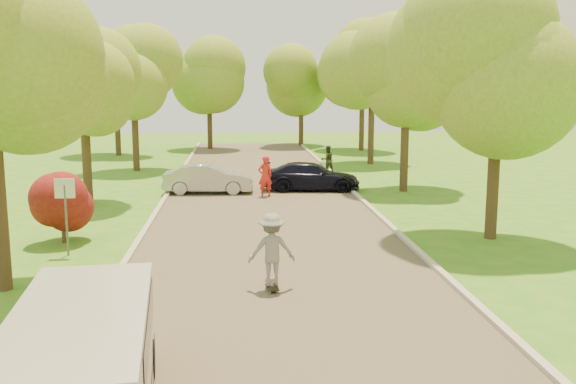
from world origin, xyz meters
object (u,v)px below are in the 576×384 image
object	(u,v)px
longboard	(272,285)
minivan	(82,367)
skateboarder	(272,250)
silver_sedan	(208,179)
person_olive	(327,160)
dark_sedan	(311,176)
person_striped	(265,176)
street_sign	(65,200)

from	to	relation	value
longboard	minivan	bearing A→B (deg)	59.75
minivan	skateboarder	distance (m)	6.63
minivan	silver_sedan	world-z (taller)	minivan
person_olive	dark_sedan	bearing A→B (deg)	60.53
person_striped	person_olive	xyz separation A→B (m)	(3.65, 6.86, -0.12)
street_sign	person_striped	distance (m)	10.86
minivan	skateboarder	bearing A→B (deg)	58.22
person_olive	street_sign	bearing A→B (deg)	45.09
silver_sedan	longboard	xyz separation A→B (m)	(2.03, -13.67, -0.55)
minivan	person_striped	distance (m)	18.80
street_sign	silver_sedan	xyz separation A→B (m)	(3.50, 10.17, -0.92)
skateboarder	person_olive	world-z (taller)	skateboarder
person_striped	person_olive	world-z (taller)	person_striped
silver_sedan	person_striped	bearing A→B (deg)	-111.56
dark_sedan	skateboarder	size ratio (longest dim) A/B	2.57
person_striped	minivan	bearing A→B (deg)	60.86
dark_sedan	person_olive	xyz separation A→B (m)	(1.50, 5.36, 0.13)
longboard	person_striped	world-z (taller)	person_striped
street_sign	dark_sedan	bearing A→B (deg)	52.52
silver_sedan	person_striped	size ratio (longest dim) A/B	2.22
silver_sedan	skateboarder	size ratio (longest dim) A/B	2.31
silver_sedan	longboard	world-z (taller)	silver_sedan
silver_sedan	longboard	bearing A→B (deg)	-168.77
person_striped	person_olive	distance (m)	7.77
street_sign	skateboarder	distance (m)	6.57
dark_sedan	person_striped	world-z (taller)	person_striped
skateboarder	person_olive	distance (m)	19.84
minivan	person_olive	distance (m)	26.31
person_striped	street_sign	bearing A→B (deg)	37.86
minivan	person_striped	bearing A→B (deg)	74.26
minivan	silver_sedan	xyz separation A→B (m)	(0.90, 19.61, -0.27)
minivan	skateboarder	xyz separation A→B (m)	(2.94, 5.94, 0.05)
street_sign	person_striped	size ratio (longest dim) A/B	1.23
street_sign	person_olive	xyz separation A→B (m)	(9.60, 15.92, -0.81)
minivan	longboard	size ratio (longest dim) A/B	5.42
person_striped	dark_sedan	bearing A→B (deg)	-163.97
silver_sedan	person_olive	bearing A→B (deg)	-43.91
minivan	dark_sedan	bearing A→B (deg)	69.14
silver_sedan	longboard	size ratio (longest dim) A/B	4.43
skateboarder	street_sign	bearing A→B (deg)	-36.23
silver_sedan	skateboarder	world-z (taller)	skateboarder
minivan	person_olive	xyz separation A→B (m)	(7.00, 25.36, -0.15)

